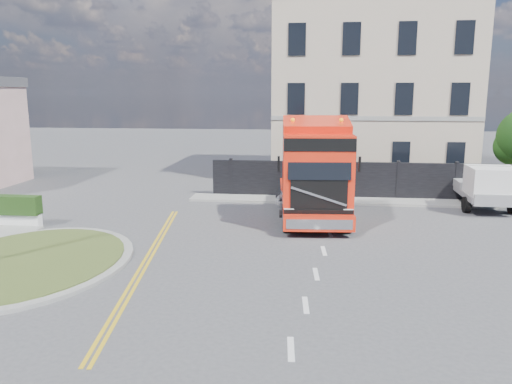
# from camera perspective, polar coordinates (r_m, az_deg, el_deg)

# --- Properties ---
(ground) EXTENTS (120.00, 120.00, 0.00)m
(ground) POSITION_cam_1_polar(r_m,az_deg,el_deg) (18.92, -1.29, -6.07)
(ground) COLOR #424244
(ground) RESTS_ON ground
(traffic_island) EXTENTS (6.80, 6.80, 0.17)m
(traffic_island) POSITION_cam_1_polar(r_m,az_deg,el_deg) (18.51, -24.86, -7.29)
(traffic_island) COLOR gray
(traffic_island) RESTS_ON ground
(hoarding_fence) EXTENTS (18.80, 0.25, 2.00)m
(hoarding_fence) POSITION_cam_1_polar(r_m,az_deg,el_deg) (27.59, 14.95, 1.21)
(hoarding_fence) COLOR black
(hoarding_fence) RESTS_ON ground
(georgian_building) EXTENTS (12.30, 10.30, 12.80)m
(georgian_building) POSITION_cam_1_polar(r_m,az_deg,el_deg) (34.57, 12.65, 11.23)
(georgian_building) COLOR #B0A28C
(georgian_building) RESTS_ON ground
(pavement_far) EXTENTS (20.00, 1.60, 0.12)m
(pavement_far) POSITION_cam_1_polar(r_m,az_deg,el_deg) (26.82, 13.95, -1.07)
(pavement_far) COLOR gray
(pavement_far) RESTS_ON ground
(truck) EXTENTS (3.34, 7.70, 4.50)m
(truck) POSITION_cam_1_polar(r_m,az_deg,el_deg) (21.90, 6.74, 1.67)
(truck) COLOR black
(truck) RESTS_ON ground
(flatbed_pickup) EXTENTS (2.38, 5.38, 2.22)m
(flatbed_pickup) POSITION_cam_1_polar(r_m,az_deg,el_deg) (26.62, 24.85, 0.61)
(flatbed_pickup) COLOR gray
(flatbed_pickup) RESTS_ON ground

